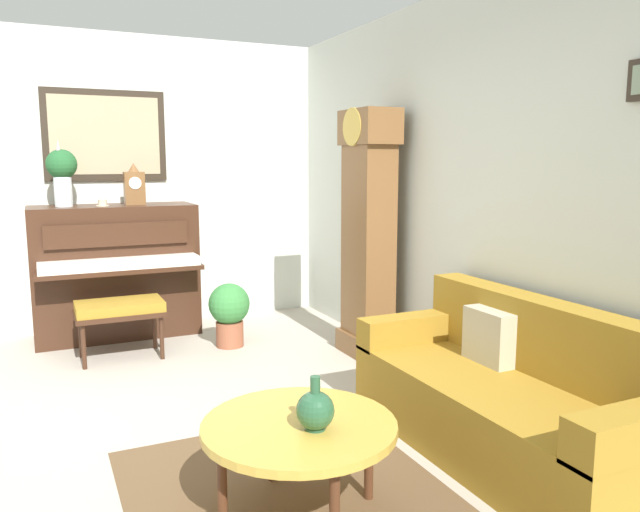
% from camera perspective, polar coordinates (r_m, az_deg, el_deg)
% --- Properties ---
extents(ground_plane, '(6.40, 6.00, 0.10)m').
position_cam_1_polar(ground_plane, '(4.02, -17.94, -16.11)').
color(ground_plane, '#B2A899').
extents(wall_left, '(0.13, 4.90, 2.80)m').
position_cam_1_polar(wall_left, '(6.25, -21.48, 6.31)').
color(wall_left, silver).
rests_on(wall_left, ground_plane).
extents(wall_back, '(5.30, 0.13, 2.80)m').
position_cam_1_polar(wall_back, '(4.57, 12.62, 5.93)').
color(wall_back, silver).
rests_on(wall_back, ground_plane).
extents(piano, '(0.87, 1.44, 1.22)m').
position_cam_1_polar(piano, '(5.99, -18.34, -1.28)').
color(piano, '#3D2316').
rests_on(piano, ground_plane).
extents(piano_bench, '(0.42, 0.70, 0.48)m').
position_cam_1_polar(piano_bench, '(5.31, -18.03, -4.79)').
color(piano_bench, '#3D2316').
rests_on(piano_bench, ground_plane).
extents(grandfather_clock, '(0.52, 0.34, 2.03)m').
position_cam_1_polar(grandfather_clock, '(5.08, 4.47, 1.43)').
color(grandfather_clock, brown).
rests_on(grandfather_clock, ground_plane).
extents(couch, '(1.90, 0.80, 0.84)m').
position_cam_1_polar(couch, '(3.64, 17.19, -12.49)').
color(couch, olive).
rests_on(couch, ground_plane).
extents(coffee_table, '(0.88, 0.88, 0.45)m').
position_cam_1_polar(coffee_table, '(2.87, -1.93, -15.70)').
color(coffee_table, gold).
rests_on(coffee_table, ground_plane).
extents(mantel_clock, '(0.13, 0.18, 0.38)m').
position_cam_1_polar(mantel_clock, '(5.93, -16.79, 6.22)').
color(mantel_clock, brown).
rests_on(mantel_clock, piano).
extents(flower_vase, '(0.26, 0.26, 0.58)m').
position_cam_1_polar(flower_vase, '(5.87, -22.76, 7.29)').
color(flower_vase, silver).
rests_on(flower_vase, piano).
extents(teacup, '(0.12, 0.12, 0.06)m').
position_cam_1_polar(teacup, '(5.83, -19.47, 4.60)').
color(teacup, beige).
rests_on(teacup, piano).
extents(green_jug, '(0.17, 0.17, 0.24)m').
position_cam_1_polar(green_jug, '(2.75, -0.44, -14.06)').
color(green_jug, '#234C33').
rests_on(green_jug, coffee_table).
extents(potted_plant, '(0.36, 0.36, 0.56)m').
position_cam_1_polar(potted_plant, '(5.46, -8.38, -4.99)').
color(potted_plant, '#935138').
rests_on(potted_plant, ground_plane).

